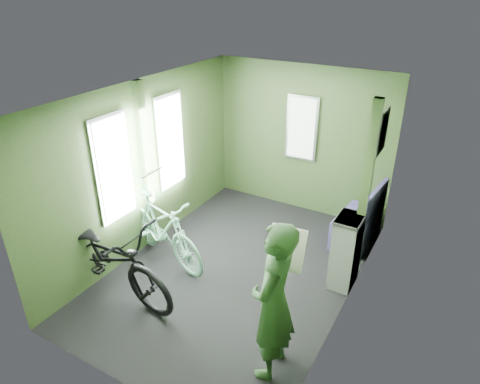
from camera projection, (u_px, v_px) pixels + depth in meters
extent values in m
plane|color=black|center=(236.00, 271.00, 5.52)|extent=(4.00, 4.00, 0.00)
cube|color=silver|center=(235.00, 94.00, 4.48)|extent=(2.80, 4.00, 0.02)
cube|color=#344B23|center=(302.00, 140.00, 6.55)|extent=(2.80, 0.02, 2.30)
cube|color=#344B23|center=(111.00, 288.00, 3.45)|extent=(2.80, 0.02, 2.30)
cube|color=#344B23|center=(144.00, 168.00, 5.62)|extent=(0.02, 4.00, 2.30)
cube|color=#344B23|center=(353.00, 222.00, 4.38)|extent=(0.02, 4.00, 2.30)
cube|color=#344B23|center=(146.00, 168.00, 5.60)|extent=(0.08, 0.12, 2.30)
cube|color=silver|center=(114.00, 169.00, 5.09)|extent=(0.02, 0.56, 1.34)
cube|color=silver|center=(172.00, 141.00, 5.94)|extent=(0.02, 0.56, 1.34)
cube|color=white|center=(109.00, 127.00, 4.84)|extent=(0.00, 0.12, 0.12)
cube|color=white|center=(169.00, 104.00, 5.69)|extent=(0.00, 0.12, 0.12)
cylinder|color=silver|center=(151.00, 173.00, 5.60)|extent=(0.03, 0.40, 0.03)
cube|color=#344B23|center=(364.00, 198.00, 4.87)|extent=(0.10, 0.10, 2.30)
cube|color=white|center=(383.00, 132.00, 4.77)|extent=(0.02, 0.40, 0.50)
cube|color=silver|center=(301.00, 129.00, 6.42)|extent=(0.50, 0.02, 1.00)
imported|color=black|center=(115.00, 291.00, 5.16)|extent=(2.08, 1.06, 1.13)
imported|color=#94E7BE|center=(165.00, 259.00, 5.74)|extent=(1.68, 0.95, 0.99)
imported|color=#2D502B|center=(273.00, 303.00, 3.81)|extent=(0.44, 0.62, 1.62)
cube|color=silver|center=(287.00, 248.00, 3.87)|extent=(0.35, 0.19, 0.38)
cube|color=slate|center=(346.00, 252.00, 5.08)|extent=(0.28, 0.39, 0.94)
cube|color=navy|center=(356.00, 228.00, 6.05)|extent=(0.54, 0.88, 0.42)
cube|color=navy|center=(375.00, 204.00, 5.76)|extent=(0.13, 0.84, 0.47)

